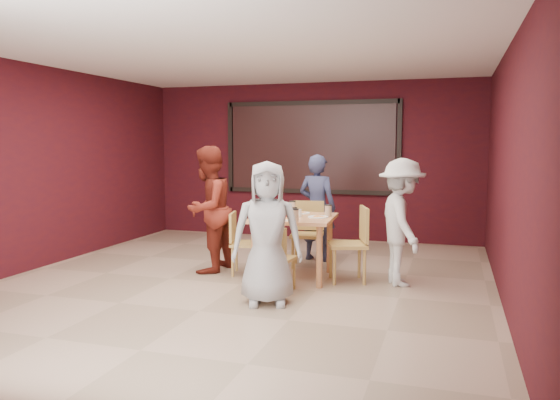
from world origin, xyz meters
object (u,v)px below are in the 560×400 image
(chair_right, at_px, (354,239))
(diner_left, at_px, (208,209))
(chair_front, at_px, (275,255))
(chair_back, at_px, (308,230))
(diner_front, at_px, (267,233))
(chair_left, at_px, (241,239))
(dining_table, at_px, (294,224))
(diner_right, at_px, (402,222))
(diner_back, at_px, (317,208))

(chair_right, relative_size, diner_left, 0.56)
(chair_front, height_order, chair_back, chair_back)
(diner_front, bearing_deg, diner_left, 117.98)
(chair_front, relative_size, diner_left, 0.46)
(diner_left, bearing_deg, chair_right, 97.39)
(chair_left, bearing_deg, dining_table, 0.26)
(diner_left, height_order, diner_right, diner_left)
(dining_table, distance_m, chair_left, 0.76)
(diner_front, relative_size, diner_left, 0.91)
(chair_back, height_order, diner_right, diner_right)
(chair_front, distance_m, chair_left, 1.01)
(chair_back, height_order, diner_front, diner_front)
(chair_back, height_order, diner_left, diner_left)
(chair_back, bearing_deg, chair_left, -133.28)
(diner_right, bearing_deg, diner_left, 70.98)
(chair_back, bearing_deg, chair_right, -41.59)
(chair_back, distance_m, diner_front, 1.94)
(chair_left, bearing_deg, diner_right, 2.18)
(chair_front, distance_m, chair_right, 1.11)
(diner_back, distance_m, diner_right, 1.69)
(chair_right, relative_size, diner_front, 0.61)
(diner_front, distance_m, diner_right, 1.80)
(chair_back, distance_m, diner_back, 0.48)
(chair_right, distance_m, diner_back, 1.34)
(diner_left, bearing_deg, dining_table, 95.55)
(dining_table, distance_m, diner_back, 1.15)
(dining_table, height_order, chair_left, dining_table)
(dining_table, height_order, chair_right, dining_table)
(chair_front, relative_size, chair_right, 0.83)
(diner_left, distance_m, diner_right, 2.55)
(chair_right, bearing_deg, diner_left, -178.55)
(diner_right, bearing_deg, chair_back, 43.04)
(chair_left, xyz_separation_m, chair_right, (1.49, 0.06, 0.07))
(chair_front, height_order, diner_left, diner_left)
(diner_right, bearing_deg, dining_table, 72.67)
(chair_front, xyz_separation_m, chair_left, (-0.71, 0.73, 0.02))
(chair_right, distance_m, diner_right, 0.63)
(chair_back, xyz_separation_m, diner_back, (0.04, 0.39, 0.27))
(chair_back, relative_size, chair_left, 1.11)
(dining_table, height_order, chair_back, dining_table)
(chair_front, height_order, diner_right, diner_right)
(dining_table, height_order, chair_front, dining_table)
(chair_left, relative_size, diner_front, 0.53)
(chair_front, bearing_deg, diner_back, 88.68)
(chair_back, distance_m, diner_right, 1.54)
(dining_table, xyz_separation_m, diner_right, (1.34, 0.08, 0.08))
(dining_table, relative_size, diner_front, 0.70)
(diner_front, height_order, diner_right, diner_right)
(diner_front, height_order, diner_back, diner_back)
(diner_front, bearing_deg, chair_left, 104.67)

